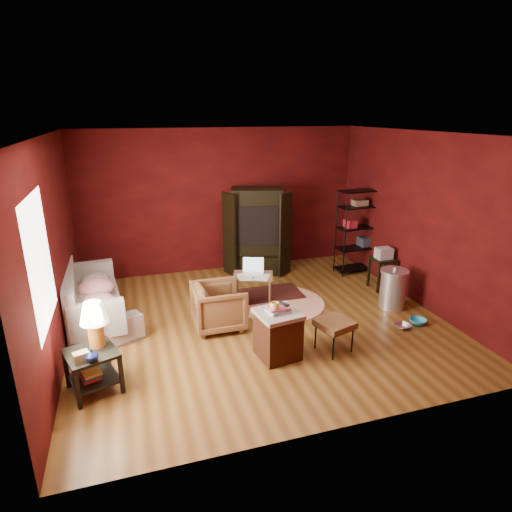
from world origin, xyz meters
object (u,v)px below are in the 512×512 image
Objects in this scene: hamper at (278,333)px; laptop_desk at (253,278)px; side_table at (93,339)px; armchair at (219,304)px; sofa at (92,300)px; tv_armoire at (257,230)px; wire_shelving at (358,228)px.

hamper is 0.93× the size of laptop_desk.
armchair is at bearing 31.18° from side_table.
side_table is at bearing 161.42° from sofa.
laptop_desk is 1.62m from tv_armoire.
tv_armoire reaches higher than hamper.
wire_shelving is at bearing -64.32° from armchair.
laptop_desk is 2.64m from wire_shelving.
sofa is 1.75m from side_table.
armchair is 0.94× the size of laptop_desk.
laptop_desk is 0.48× the size of wire_shelving.
armchair reaches higher than hamper.
hamper is 1.60m from laptop_desk.
side_table is 1.43× the size of hamper.
armchair is 3.52m from wire_shelving.
armchair is 0.71× the size of side_table.
laptop_desk is (2.38, 1.58, -0.14)m from side_table.
tv_armoire reaches higher than armchair.
sofa is at bearing 68.86° from armchair.
side_table is (0.13, -1.73, 0.26)m from sofa.
sofa is at bearing -164.15° from laptop_desk.
wire_shelving is (2.58, 2.50, 0.58)m from hamper.
sofa is at bearing 143.88° from hamper.
hamper is at bearing -75.94° from laptop_desk.
sofa is 1.17× the size of wire_shelving.
laptop_desk reaches higher than hamper.
laptop_desk reaches higher than armchair.
armchair is 1.16m from hamper.
armchair is 0.91m from laptop_desk.
laptop_desk is at bearing 33.63° from side_table.
armchair is 1.98m from side_table.
tv_armoire is (2.91, 3.06, 0.25)m from side_table.
tv_armoire is 1.99m from wire_shelving.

